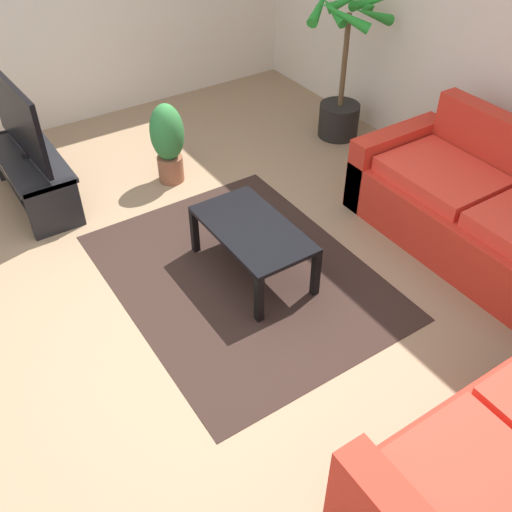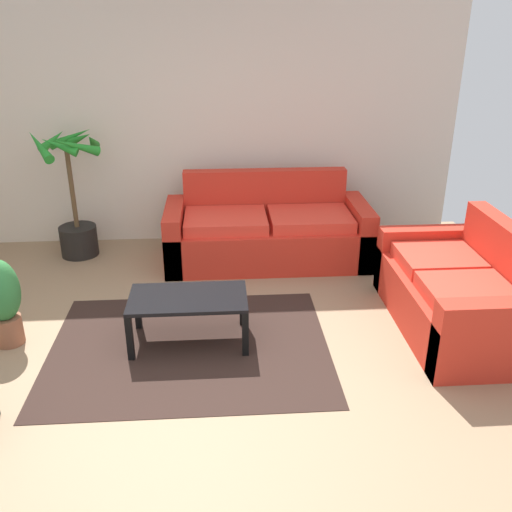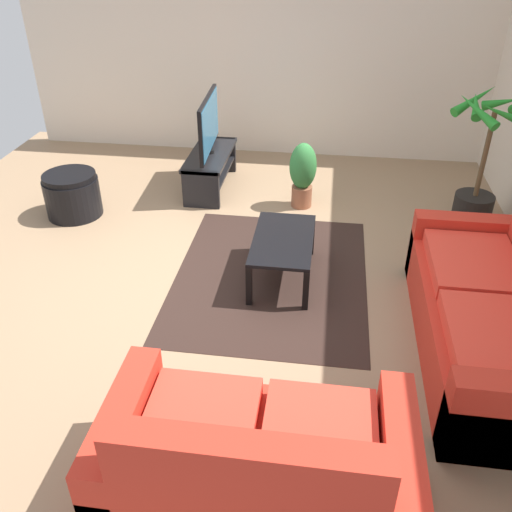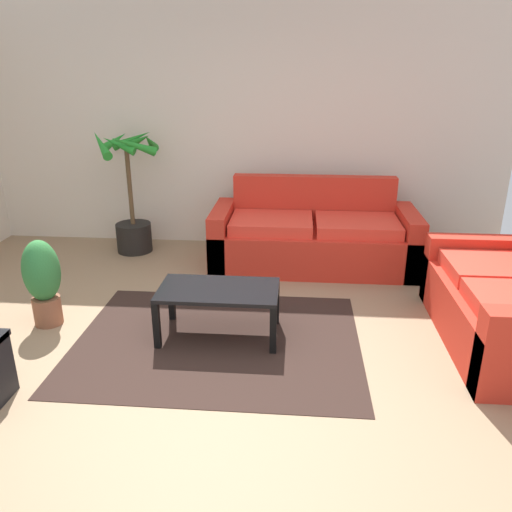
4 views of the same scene
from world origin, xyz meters
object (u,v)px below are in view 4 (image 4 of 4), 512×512
at_px(potted_palm, 132,203).
at_px(potted_plant_small, 43,279).
at_px(coffee_table, 219,295).
at_px(couch_main, 313,238).
at_px(couch_loveseat, 511,307).

distance_m(potted_palm, potted_plant_small, 1.80).
xyz_separation_m(coffee_table, potted_plant_small, (-1.45, 0.07, 0.05)).
bearing_deg(potted_palm, potted_plant_small, -95.74).
bearing_deg(couch_main, potted_plant_small, -145.50).
relative_size(couch_main, potted_palm, 1.53).
height_order(potted_palm, potted_plant_small, potted_palm).
bearing_deg(couch_loveseat, potted_plant_small, -179.87).
xyz_separation_m(potted_palm, potted_plant_small, (-0.18, -1.78, -0.17)).
relative_size(couch_main, coffee_table, 2.29).
bearing_deg(potted_plant_small, couch_main, 34.50).
bearing_deg(coffee_table, couch_loveseat, 2.03).
bearing_deg(couch_main, coffee_table, -115.71).
bearing_deg(couch_main, couch_loveseat, -45.95).
height_order(couch_loveseat, potted_palm, potted_palm).
bearing_deg(potted_palm, coffee_table, -55.65).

